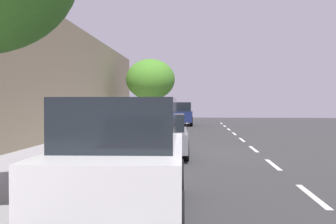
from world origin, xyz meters
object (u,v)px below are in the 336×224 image
at_px(bicycle_at_curb, 166,128).
at_px(street_tree_near_cyclist, 150,80).
at_px(parked_suv_dark_blue_nearest, 181,113).
at_px(parked_sedan_grey_second, 163,135).
at_px(parked_suv_white_mid, 125,156).
at_px(cyclist_with_backpack, 163,116).

height_order(bicycle_at_curb, street_tree_near_cyclist, street_tree_near_cyclist).
relative_size(bicycle_at_curb, street_tree_near_cyclist, 0.25).
distance_m(bicycle_at_curb, street_tree_near_cyclist, 7.22).
bearing_deg(parked_suv_dark_blue_nearest, parked_sedan_grey_second, 90.14).
relative_size(parked_suv_dark_blue_nearest, bicycle_at_curb, 3.67).
relative_size(parked_suv_white_mid, bicycle_at_curb, 3.72).
bearing_deg(street_tree_near_cyclist, parked_sedan_grey_second, 98.12).
xyz_separation_m(parked_sedan_grey_second, street_tree_near_cyclist, (2.29, -16.06, 2.98)).
xyz_separation_m(parked_suv_dark_blue_nearest, parked_suv_white_mid, (-0.08, 27.82, 0.00)).
bearing_deg(street_tree_near_cyclist, bicycle_at_curb, 104.89).
height_order(parked_suv_dark_blue_nearest, street_tree_near_cyclist, street_tree_near_cyclist).
xyz_separation_m(parked_suv_white_mid, cyclist_with_backpack, (0.90, -18.16, 0.09)).
bearing_deg(parked_suv_white_mid, bicycle_at_curb, -87.81).
distance_m(parked_sedan_grey_second, street_tree_near_cyclist, 16.49).
height_order(parked_suv_white_mid, street_tree_near_cyclist, street_tree_near_cyclist).
bearing_deg(parked_sedan_grey_second, parked_suv_dark_blue_nearest, -89.86).
relative_size(parked_suv_dark_blue_nearest, parked_sedan_grey_second, 1.05).
bearing_deg(parked_suv_dark_blue_nearest, parked_suv_white_mid, 90.16).
xyz_separation_m(cyclist_with_backpack, street_tree_near_cyclist, (1.43, -5.74, 2.61)).
distance_m(parked_suv_dark_blue_nearest, cyclist_with_backpack, 9.69).
distance_m(bicycle_at_curb, cyclist_with_backpack, 0.90).
height_order(parked_suv_dark_blue_nearest, cyclist_with_backpack, parked_suv_dark_blue_nearest).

